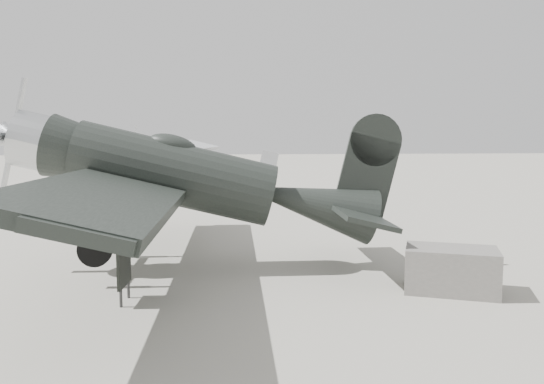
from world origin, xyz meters
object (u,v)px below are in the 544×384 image
at_px(equipment_block, 451,270).
at_px(sign_board, 124,265).
at_px(lowwing_monoplane, 193,179).
at_px(highwing_monoplane, 197,156).

distance_m(equipment_block, sign_board, 6.61).
height_order(lowwing_monoplane, equipment_block, lowwing_monoplane).
bearing_deg(equipment_block, highwing_monoplane, 105.89).
relative_size(lowwing_monoplane, sign_board, 10.30).
height_order(highwing_monoplane, sign_board, highwing_monoplane).
relative_size(equipment_block, sign_board, 1.47).
distance_m(lowwing_monoplane, equipment_block, 6.13).
bearing_deg(lowwing_monoplane, equipment_block, -22.23).
xyz_separation_m(equipment_block, sign_board, (-6.61, 0.00, 0.28)).
bearing_deg(highwing_monoplane, lowwing_monoplane, -79.52).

